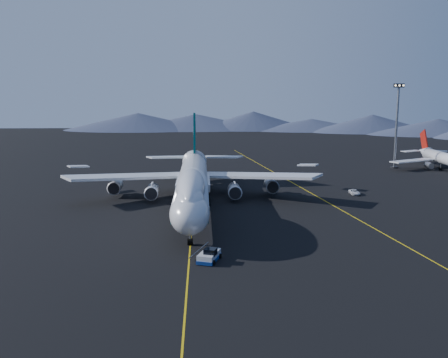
{
  "coord_description": "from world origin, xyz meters",
  "views": [
    {
      "loc": [
        2.12,
        -106.08,
        24.95
      ],
      "look_at": [
        6.86,
        2.4,
        6.0
      ],
      "focal_mm": 40.0,
      "sensor_mm": 36.0,
      "label": 1
    }
  ],
  "objects_px": {
    "pushback_tug": "(209,257)",
    "second_jet": "(448,159)",
    "floodlight_mast": "(397,126)",
    "boeing_747": "(193,182)",
    "service_van": "(354,192)"
  },
  "relations": [
    {
      "from": "service_van",
      "to": "floodlight_mast",
      "type": "distance_m",
      "value": 52.18
    },
    {
      "from": "boeing_747",
      "to": "service_van",
      "type": "xyz_separation_m",
      "value": [
        39.57,
        12.97,
        -5.2
      ]
    },
    {
      "from": "second_jet",
      "to": "floodlight_mast",
      "type": "relative_size",
      "value": 1.52
    },
    {
      "from": "pushback_tug",
      "to": "second_jet",
      "type": "xyz_separation_m",
      "value": [
        77.97,
        83.93,
        2.97
      ]
    },
    {
      "from": "pushback_tug",
      "to": "second_jet",
      "type": "distance_m",
      "value": 114.6
    },
    {
      "from": "floodlight_mast",
      "to": "pushback_tug",
      "type": "bearing_deg",
      "value": -124.91
    },
    {
      "from": "second_jet",
      "to": "service_van",
      "type": "distance_m",
      "value": 55.18
    },
    {
      "from": "service_van",
      "to": "floodlight_mast",
      "type": "xyz_separation_m",
      "value": [
        26.54,
        42.87,
        13.43
      ]
    },
    {
      "from": "second_jet",
      "to": "floodlight_mast",
      "type": "height_order",
      "value": "floodlight_mast"
    },
    {
      "from": "pushback_tug",
      "to": "second_jet",
      "type": "bearing_deg",
      "value": 65.98
    },
    {
      "from": "second_jet",
      "to": "floodlight_mast",
      "type": "xyz_separation_m",
      "value": [
        -14.86,
        6.51,
        10.4
      ]
    },
    {
      "from": "floodlight_mast",
      "to": "boeing_747",
      "type": "bearing_deg",
      "value": -139.81
    },
    {
      "from": "pushback_tug",
      "to": "service_van",
      "type": "distance_m",
      "value": 60.0
    },
    {
      "from": "pushback_tug",
      "to": "service_van",
      "type": "bearing_deg",
      "value": 71.32
    },
    {
      "from": "second_jet",
      "to": "service_van",
      "type": "bearing_deg",
      "value": -131.0
    }
  ]
}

